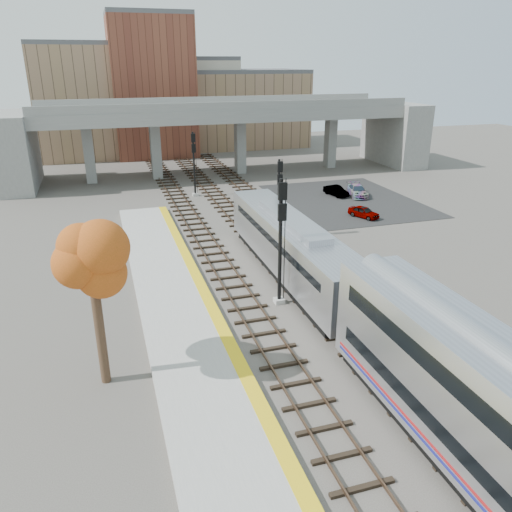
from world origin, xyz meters
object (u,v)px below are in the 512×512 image
object	(u,v)px
car_b	(336,191)
signal_mast_far	(194,165)
locomotive	(291,246)
tree	(90,257)
car_a	(364,212)
car_c	(357,191)
signal_mast_mid	(279,201)
signal_mast_near	(281,242)

from	to	relation	value
car_b	signal_mast_far	bearing A→B (deg)	150.49
locomotive	car_b	xyz separation A→B (m)	(12.77, 19.28, -1.69)
tree	car_b	distance (m)	38.17
tree	car_a	distance (m)	31.79
signal_mast_far	car_c	xyz separation A→B (m)	(17.03, -5.46, -2.80)
signal_mast_far	signal_mast_mid	bearing A→B (deg)	-75.42
locomotive	car_a	size ratio (longest dim) A/B	6.09
locomotive	signal_mast_near	xyz separation A→B (m)	(-2.10, -3.54, 1.74)
signal_mast_mid	car_c	size ratio (longest dim) A/B	1.58
signal_mast_near	signal_mast_far	distance (m)	27.44
tree	car_a	xyz separation A→B (m)	(24.28, 19.71, -5.71)
locomotive	signal_mast_mid	bearing A→B (deg)	76.19
locomotive	signal_mast_near	distance (m)	4.47
signal_mast_mid	signal_mast_far	world-z (taller)	signal_mast_far
locomotive	signal_mast_far	world-z (taller)	signal_mast_far
signal_mast_near	car_b	world-z (taller)	signal_mast_near
signal_mast_mid	signal_mast_far	distance (m)	16.28
car_b	signal_mast_near	bearing A→B (deg)	-135.38
car_a	signal_mast_mid	bearing A→B (deg)	172.01
signal_mast_mid	car_c	bearing A→B (deg)	38.54
signal_mast_mid	signal_mast_near	bearing A→B (deg)	-109.35
locomotive	car_b	bearing A→B (deg)	56.49
signal_mast_near	signal_mast_far	size ratio (longest dim) A/B	1.12
signal_mast_near	car_a	distance (m)	20.36
tree	car_b	size ratio (longest dim) A/B	2.55
signal_mast_far	car_a	world-z (taller)	signal_mast_far
car_a	car_b	distance (m)	8.31
locomotive	signal_mast_mid	world-z (taller)	signal_mast_mid
locomotive	tree	size ratio (longest dim) A/B	2.25
car_a	car_c	bearing A→B (deg)	41.60
signal_mast_mid	tree	size ratio (longest dim) A/B	0.78
car_c	signal_mast_mid	bearing A→B (deg)	-127.60
signal_mast_far	car_c	size ratio (longest dim) A/B	1.66
signal_mast_near	signal_mast_mid	world-z (taller)	signal_mast_near
signal_mast_far	tree	world-z (taller)	tree
signal_mast_near	signal_mast_far	xyz separation A→B (m)	(0.00, 27.43, -0.58)
car_b	car_c	distance (m)	2.32
car_c	signal_mast_near	bearing A→B (deg)	-113.92
locomotive	car_a	xyz separation A→B (m)	(11.68, 11.04, -1.71)
signal_mast_far	car_b	xyz separation A→B (m)	(14.87, -4.61, -2.86)
signal_mast_near	tree	distance (m)	11.90
signal_mast_mid	signal_mast_far	size ratio (longest dim) A/B	0.95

